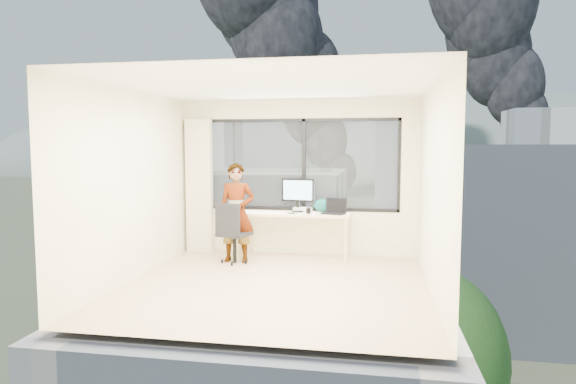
% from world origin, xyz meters
% --- Properties ---
extents(floor, '(4.00, 4.00, 0.01)m').
position_xyz_m(floor, '(0.00, 0.00, 0.00)').
color(floor, '#D4AA89').
rests_on(floor, ground).
extents(ceiling, '(4.00, 4.00, 0.01)m').
position_xyz_m(ceiling, '(0.00, 0.00, 2.60)').
color(ceiling, white).
rests_on(ceiling, ground).
extents(wall_front, '(4.00, 0.01, 2.60)m').
position_xyz_m(wall_front, '(0.00, -2.00, 1.30)').
color(wall_front, beige).
rests_on(wall_front, ground).
extents(wall_left, '(0.01, 4.00, 2.60)m').
position_xyz_m(wall_left, '(-2.00, 0.00, 1.30)').
color(wall_left, beige).
rests_on(wall_left, ground).
extents(wall_right, '(0.01, 4.00, 2.60)m').
position_xyz_m(wall_right, '(2.00, 0.00, 1.30)').
color(wall_right, beige).
rests_on(wall_right, ground).
extents(window_wall, '(3.30, 0.16, 1.55)m').
position_xyz_m(window_wall, '(0.05, 2.00, 1.52)').
color(window_wall, black).
rests_on(window_wall, ground).
extents(curtain, '(0.45, 0.14, 2.30)m').
position_xyz_m(curtain, '(-1.72, 1.88, 1.15)').
color(curtain, beige).
rests_on(curtain, floor).
extents(desk, '(1.80, 0.60, 0.75)m').
position_xyz_m(desk, '(0.00, 1.66, 0.38)').
color(desk, beige).
rests_on(desk, floor).
extents(chair, '(0.62, 0.62, 0.98)m').
position_xyz_m(chair, '(-0.88, 1.14, 0.49)').
color(chair, black).
rests_on(chair, floor).
extents(person, '(0.59, 0.40, 1.57)m').
position_xyz_m(person, '(-0.87, 1.23, 0.79)').
color(person, '#2D2D33').
rests_on(person, floor).
extents(monitor, '(0.57, 0.22, 0.56)m').
position_xyz_m(monitor, '(0.03, 1.80, 1.03)').
color(monitor, black).
rests_on(monitor, desk).
extents(game_console, '(0.33, 0.30, 0.07)m').
position_xyz_m(game_console, '(0.11, 1.88, 0.79)').
color(game_console, white).
rests_on(game_console, desk).
extents(laptop, '(0.44, 0.45, 0.23)m').
position_xyz_m(laptop, '(0.64, 1.61, 0.86)').
color(laptop, black).
rests_on(laptop, desk).
extents(cellphone, '(0.13, 0.06, 0.01)m').
position_xyz_m(cellphone, '(-0.04, 1.54, 0.76)').
color(cellphone, black).
rests_on(cellphone, desk).
extents(pen_cup, '(0.09, 0.09, 0.10)m').
position_xyz_m(pen_cup, '(0.23, 1.58, 0.80)').
color(pen_cup, black).
rests_on(pen_cup, desk).
extents(handbag, '(0.31, 0.22, 0.22)m').
position_xyz_m(handbag, '(0.43, 1.85, 0.86)').
color(handbag, '#0D5246').
rests_on(handbag, desk).
extents(exterior_ground, '(400.00, 400.00, 0.04)m').
position_xyz_m(exterior_ground, '(0.00, 120.00, -14.00)').
color(exterior_ground, '#515B3D').
rests_on(exterior_ground, ground).
extents(near_bldg_a, '(16.00, 12.00, 14.00)m').
position_xyz_m(near_bldg_a, '(-9.00, 30.00, -7.00)').
color(near_bldg_a, beige).
rests_on(near_bldg_a, exterior_ground).
extents(near_bldg_b, '(14.00, 13.00, 16.00)m').
position_xyz_m(near_bldg_b, '(12.00, 38.00, -6.00)').
color(near_bldg_b, silver).
rests_on(near_bldg_b, exterior_ground).
extents(far_tower_a, '(14.00, 14.00, 28.00)m').
position_xyz_m(far_tower_a, '(-35.00, 95.00, 0.00)').
color(far_tower_a, silver).
rests_on(far_tower_a, exterior_ground).
extents(far_tower_b, '(13.00, 13.00, 30.00)m').
position_xyz_m(far_tower_b, '(8.00, 120.00, 1.00)').
color(far_tower_b, silver).
rests_on(far_tower_b, exterior_ground).
extents(far_tower_c, '(15.00, 15.00, 26.00)m').
position_xyz_m(far_tower_c, '(45.00, 140.00, -1.00)').
color(far_tower_c, silver).
rests_on(far_tower_c, exterior_ground).
extents(far_tower_d, '(16.00, 14.00, 22.00)m').
position_xyz_m(far_tower_d, '(-60.00, 150.00, -3.00)').
color(far_tower_d, silver).
rests_on(far_tower_d, exterior_ground).
extents(hill_a, '(288.00, 216.00, 90.00)m').
position_xyz_m(hill_a, '(-120.00, 320.00, -14.00)').
color(hill_a, slate).
rests_on(hill_a, exterior_ground).
extents(hill_b, '(300.00, 220.00, 96.00)m').
position_xyz_m(hill_b, '(100.00, 320.00, -14.00)').
color(hill_b, slate).
rests_on(hill_b, exterior_ground).
extents(tree_a, '(7.00, 7.00, 8.00)m').
position_xyz_m(tree_a, '(-16.00, 22.00, -10.00)').
color(tree_a, '#29511B').
rests_on(tree_a, exterior_ground).
extents(tree_b, '(7.60, 7.60, 9.00)m').
position_xyz_m(tree_b, '(4.00, 18.00, -9.50)').
color(tree_b, '#29511B').
rests_on(tree_b, exterior_ground).
extents(smoke_plume_a, '(40.00, 24.00, 90.00)m').
position_xyz_m(smoke_plume_a, '(-10.00, 150.00, 39.00)').
color(smoke_plume_a, black).
rests_on(smoke_plume_a, exterior_ground).
extents(smoke_plume_b, '(30.00, 18.00, 70.00)m').
position_xyz_m(smoke_plume_b, '(55.00, 170.00, 27.00)').
color(smoke_plume_b, black).
rests_on(smoke_plume_b, exterior_ground).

